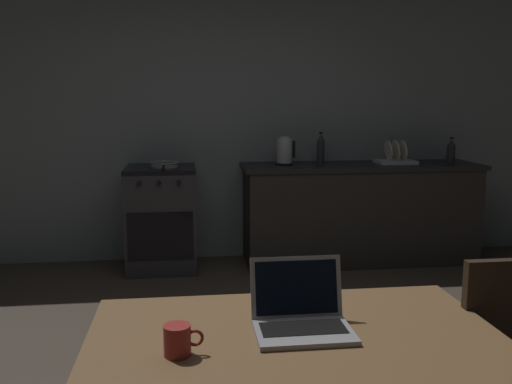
{
  "coord_description": "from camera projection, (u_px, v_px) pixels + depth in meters",
  "views": [
    {
      "loc": [
        -0.27,
        -2.51,
        1.47
      ],
      "look_at": [
        0.16,
        0.88,
        0.91
      ],
      "focal_mm": 39.01,
      "sensor_mm": 36.0,
      "label": 1
    }
  ],
  "objects": [
    {
      "name": "coffee_mug",
      "position": [
        178.0,
        340.0,
        1.67
      ],
      "size": [
        0.12,
        0.08,
        0.09
      ],
      "color": "#9E2D28",
      "rests_on": "dining_table"
    },
    {
      "name": "bottle_b",
      "position": [
        321.0,
        149.0,
        5.05
      ],
      "size": [
        0.07,
        0.07,
        0.29
      ],
      "color": "#2D2D33",
      "rests_on": "kitchen_counter"
    },
    {
      "name": "kitchen_counter",
      "position": [
        360.0,
        213.0,
        5.11
      ],
      "size": [
        2.16,
        0.64,
        0.91
      ],
      "color": "#282623",
      "rests_on": "ground_plane"
    },
    {
      "name": "dish_rack",
      "position": [
        395.0,
        158.0,
        5.07
      ],
      "size": [
        0.34,
        0.26,
        0.21
      ],
      "color": "silver",
      "rests_on": "kitchen_counter"
    },
    {
      "name": "electric_kettle",
      "position": [
        285.0,
        151.0,
        4.93
      ],
      "size": [
        0.17,
        0.15,
        0.25
      ],
      "color": "black",
      "rests_on": "kitchen_counter"
    },
    {
      "name": "stove_oven",
      "position": [
        162.0,
        218.0,
        4.89
      ],
      "size": [
        0.6,
        0.62,
        0.91
      ],
      "color": "#2D2D30",
      "rests_on": "ground_plane"
    },
    {
      "name": "frying_pan",
      "position": [
        164.0,
        164.0,
        4.79
      ],
      "size": [
        0.25,
        0.43,
        0.05
      ],
      "color": "gray",
      "rests_on": "stove_oven"
    },
    {
      "name": "bottle",
      "position": [
        451.0,
        151.0,
        5.08
      ],
      "size": [
        0.08,
        0.08,
        0.24
      ],
      "color": "#2D2D33",
      "rests_on": "kitchen_counter"
    },
    {
      "name": "laptop",
      "position": [
        301.0,
        317.0,
        1.86
      ],
      "size": [
        0.32,
        0.28,
        0.22
      ],
      "rotation": [
        0.0,
        0.0,
        0.11
      ],
      "color": "#99999E",
      "rests_on": "dining_table"
    },
    {
      "name": "back_wall",
      "position": [
        247.0,
        113.0,
        5.18
      ],
      "size": [
        6.4,
        0.1,
        2.72
      ],
      "primitive_type": "cube",
      "color": "gray",
      "rests_on": "ground_plane"
    },
    {
      "name": "dining_table",
      "position": [
        296.0,
        354.0,
        1.83
      ],
      "size": [
        1.36,
        0.84,
        0.71
      ],
      "color": "brown",
      "rests_on": "ground_plane"
    }
  ]
}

